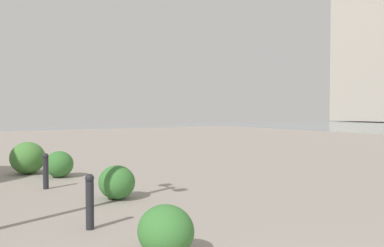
{
  "coord_description": "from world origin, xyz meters",
  "views": [
    {
      "loc": [
        -1.25,
        1.4,
        1.74
      ],
      "look_at": [
        8.91,
        -4.97,
        1.35
      ],
      "focal_mm": 37.74,
      "sensor_mm": 36.0,
      "label": 1
    }
  ],
  "objects": [
    {
      "name": "bollard_near",
      "position": [
        4.5,
        -0.44,
        0.43
      ],
      "size": [
        0.13,
        0.13,
        0.82
      ],
      "color": "#232328",
      "rests_on": "ground"
    },
    {
      "name": "bollard_mid",
      "position": [
        8.01,
        -0.58,
        0.42
      ],
      "size": [
        0.13,
        0.13,
        0.8
      ],
      "color": "#232328",
      "rests_on": "ground"
    },
    {
      "name": "shrub_low",
      "position": [
        9.47,
        -1.23,
        0.34
      ],
      "size": [
        0.8,
        0.72,
        0.68
      ],
      "color": "#387533",
      "rests_on": "ground"
    },
    {
      "name": "shrub_round",
      "position": [
        10.51,
        -0.63,
        0.44
      ],
      "size": [
        1.03,
        0.93,
        0.88
      ],
      "color": "#477F38",
      "rests_on": "ground"
    },
    {
      "name": "shrub_wide",
      "position": [
        6.2,
        -1.53,
        0.33
      ],
      "size": [
        0.78,
        0.7,
        0.66
      ],
      "color": "#387533",
      "rests_on": "ground"
    },
    {
      "name": "shrub_tall",
      "position": [
        2.92,
        -0.85,
        0.31
      ],
      "size": [
        0.73,
        0.66,
        0.62
      ],
      "color": "#387533",
      "rests_on": "ground"
    }
  ]
}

